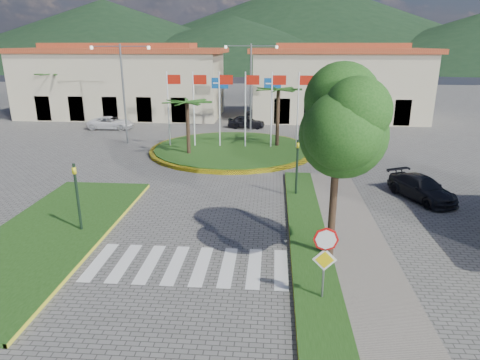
# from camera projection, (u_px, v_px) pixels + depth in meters

# --- Properties ---
(ground) EXTENTS (160.00, 160.00, 0.00)m
(ground) POSITION_uv_depth(u_px,v_px,m) (159.00, 333.00, 12.45)
(ground) COLOR #5F5D5A
(ground) RESTS_ON ground
(sidewalk_right) EXTENTS (4.00, 28.00, 0.15)m
(sidewalk_right) POSITION_uv_depth(u_px,v_px,m) (356.00, 301.00, 13.87)
(sidewalk_right) COLOR gray
(sidewalk_right) RESTS_ON ground
(verge_right) EXTENTS (1.60, 28.00, 0.18)m
(verge_right) POSITION_uv_depth(u_px,v_px,m) (319.00, 299.00, 13.96)
(verge_right) COLOR #1F4213
(verge_right) RESTS_ON ground
(median_left) EXTENTS (5.00, 14.00, 0.18)m
(median_left) POSITION_uv_depth(u_px,v_px,m) (48.00, 235.00, 18.61)
(median_left) COLOR #1F4213
(median_left) RESTS_ON ground
(crosswalk) EXTENTS (8.00, 3.00, 0.01)m
(crosswalk) POSITION_uv_depth(u_px,v_px,m) (186.00, 265.00, 16.25)
(crosswalk) COLOR silver
(crosswalk) RESTS_ON ground
(roundabout_island) EXTENTS (12.70, 12.70, 6.00)m
(roundabout_island) POSITION_uv_depth(u_px,v_px,m) (232.00, 149.00, 33.28)
(roundabout_island) COLOR yellow
(roundabout_island) RESTS_ON ground
(stop_sign) EXTENTS (0.80, 0.11, 2.65)m
(stop_sign) POSITION_uv_depth(u_px,v_px,m) (325.00, 253.00, 13.40)
(stop_sign) COLOR slate
(stop_sign) RESTS_ON ground
(deciduous_tree) EXTENTS (3.60, 3.60, 6.80)m
(deciduous_tree) POSITION_uv_depth(u_px,v_px,m) (338.00, 128.00, 15.20)
(deciduous_tree) COLOR black
(deciduous_tree) RESTS_ON ground
(traffic_light_left) EXTENTS (0.15, 0.18, 3.20)m
(traffic_light_left) POSITION_uv_depth(u_px,v_px,m) (77.00, 192.00, 18.42)
(traffic_light_left) COLOR black
(traffic_light_left) RESTS_ON ground
(traffic_light_right) EXTENTS (0.15, 0.18, 3.20)m
(traffic_light_right) POSITION_uv_depth(u_px,v_px,m) (297.00, 162.00, 22.91)
(traffic_light_right) COLOR black
(traffic_light_right) RESTS_ON ground
(traffic_light_far) EXTENTS (0.18, 0.15, 3.20)m
(traffic_light_far) POSITION_uv_depth(u_px,v_px,m) (331.00, 119.00, 35.93)
(traffic_light_far) COLOR black
(traffic_light_far) RESTS_ON ground
(direction_sign_west) EXTENTS (1.60, 0.14, 5.20)m
(direction_sign_west) POSITION_uv_depth(u_px,v_px,m) (220.00, 92.00, 40.91)
(direction_sign_west) COLOR slate
(direction_sign_west) RESTS_ON ground
(direction_sign_east) EXTENTS (1.60, 0.14, 5.20)m
(direction_sign_east) POSITION_uv_depth(u_px,v_px,m) (272.00, 93.00, 40.53)
(direction_sign_east) COLOR slate
(direction_sign_east) RESTS_ON ground
(street_lamp_centre) EXTENTS (4.80, 0.16, 8.00)m
(street_lamp_centre) POSITION_uv_depth(u_px,v_px,m) (251.00, 83.00, 39.47)
(street_lamp_centre) COLOR slate
(street_lamp_centre) RESTS_ON ground
(street_lamp_west) EXTENTS (4.80, 0.16, 8.00)m
(street_lamp_west) POSITION_uv_depth(u_px,v_px,m) (123.00, 89.00, 34.53)
(street_lamp_west) COLOR slate
(street_lamp_west) RESTS_ON ground
(building_left) EXTENTS (23.32, 9.54, 8.05)m
(building_left) POSITION_uv_depth(u_px,v_px,m) (123.00, 81.00, 48.37)
(building_left) COLOR #C4BA94
(building_left) RESTS_ON ground
(building_right) EXTENTS (19.08, 9.54, 8.05)m
(building_right) POSITION_uv_depth(u_px,v_px,m) (337.00, 83.00, 46.56)
(building_right) COLOR #C4BA94
(building_right) RESTS_ON ground
(hill_far_west) EXTENTS (140.00, 140.00, 22.00)m
(hill_far_west) POSITION_uv_depth(u_px,v_px,m) (105.00, 34.00, 146.08)
(hill_far_west) COLOR black
(hill_far_west) RESTS_ON ground
(hill_far_mid) EXTENTS (180.00, 180.00, 30.00)m
(hill_far_mid) POSITION_uv_depth(u_px,v_px,m) (308.00, 23.00, 158.56)
(hill_far_mid) COLOR black
(hill_far_mid) RESTS_ON ground
(hill_near_back) EXTENTS (110.00, 110.00, 16.00)m
(hill_near_back) POSITION_uv_depth(u_px,v_px,m) (233.00, 43.00, 134.12)
(hill_near_back) COLOR black
(hill_near_back) RESTS_ON ground
(white_van) EXTENTS (4.44, 2.22, 1.21)m
(white_van) POSITION_uv_depth(u_px,v_px,m) (111.00, 123.00, 41.69)
(white_van) COLOR white
(white_van) RESTS_ON ground
(car_dark_a) EXTENTS (3.72, 1.71, 1.23)m
(car_dark_a) POSITION_uv_depth(u_px,v_px,m) (246.00, 122.00, 42.25)
(car_dark_a) COLOR black
(car_dark_a) RESTS_ON ground
(car_dark_b) EXTENTS (3.97, 1.74, 1.27)m
(car_dark_b) POSITION_uv_depth(u_px,v_px,m) (263.00, 115.00, 45.86)
(car_dark_b) COLOR black
(car_dark_b) RESTS_ON ground
(car_side_right) EXTENTS (3.31, 4.58, 1.23)m
(car_side_right) POSITION_uv_depth(u_px,v_px,m) (422.00, 188.00, 22.97)
(car_side_right) COLOR black
(car_side_right) RESTS_ON ground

